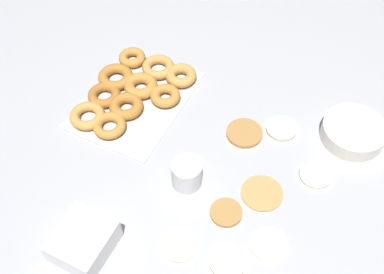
% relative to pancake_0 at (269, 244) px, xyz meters
% --- Properties ---
extents(ground_plane, '(3.00, 3.00, 0.00)m').
position_rel_pancake_0_xyz_m(ground_plane, '(-0.11, -0.20, -0.00)').
color(ground_plane, '#B2B5BA').
extents(pancake_0, '(0.10, 0.10, 0.01)m').
position_rel_pancake_0_xyz_m(pancake_0, '(0.00, 0.00, 0.00)').
color(pancake_0, beige).
rests_on(pancake_0, ground_plane).
extents(pancake_1, '(0.11, 0.11, 0.01)m').
position_rel_pancake_0_xyz_m(pancake_1, '(-0.13, -0.07, -0.00)').
color(pancake_1, tan).
rests_on(pancake_1, ground_plane).
extents(pancake_3, '(0.09, 0.09, 0.01)m').
position_rel_pancake_0_xyz_m(pancake_3, '(-0.36, -0.10, 0.00)').
color(pancake_3, beige).
rests_on(pancake_3, ground_plane).
extents(pancake_4, '(0.09, 0.09, 0.01)m').
position_rel_pancake_0_xyz_m(pancake_4, '(0.09, -0.07, 0.00)').
color(pancake_4, beige).
rests_on(pancake_4, ground_plane).
extents(pancake_5, '(0.09, 0.09, 0.01)m').
position_rel_pancake_0_xyz_m(pancake_5, '(-0.25, 0.04, 0.00)').
color(pancake_5, silver).
rests_on(pancake_5, ground_plane).
extents(pancake_6, '(0.09, 0.09, 0.01)m').
position_rel_pancake_0_xyz_m(pancake_6, '(0.10, -0.20, 0.00)').
color(pancake_6, beige).
rests_on(pancake_6, ground_plane).
extents(pancake_7, '(0.08, 0.08, 0.01)m').
position_rel_pancake_0_xyz_m(pancake_7, '(-0.03, -0.13, 0.00)').
color(pancake_7, '#B27F42').
rests_on(pancake_7, ground_plane).
extents(pancake_8, '(0.11, 0.11, 0.01)m').
position_rel_pancake_0_xyz_m(pancake_8, '(-0.30, -0.19, 0.00)').
color(pancake_8, '#B27F42').
rests_on(pancake_8, ground_plane).
extents(donut_tray, '(0.40, 0.30, 0.04)m').
position_rel_pancake_0_xyz_m(donut_tray, '(-0.29, -0.56, 0.01)').
color(donut_tray, silver).
rests_on(donut_tray, ground_plane).
extents(batter_bowl, '(0.18, 0.18, 0.05)m').
position_rel_pancake_0_xyz_m(batter_bowl, '(-0.43, 0.09, 0.02)').
color(batter_bowl, silver).
rests_on(batter_bowl, ground_plane).
extents(container_stack, '(0.14, 0.13, 0.07)m').
position_rel_pancake_0_xyz_m(container_stack, '(0.21, -0.41, 0.03)').
color(container_stack, white).
rests_on(container_stack, ground_plane).
extents(paper_cup, '(0.08, 0.08, 0.08)m').
position_rel_pancake_0_xyz_m(paper_cup, '(-0.07, -0.27, 0.04)').
color(paper_cup, white).
rests_on(paper_cup, ground_plane).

